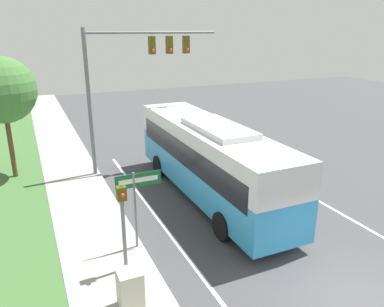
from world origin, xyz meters
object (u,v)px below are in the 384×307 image
at_px(utility_cabinet, 130,289).
at_px(street_sign, 137,194).
at_px(signal_gantry, 132,69).
at_px(pedestrian_signal, 123,215).
at_px(bus, 209,156).

bearing_deg(utility_cabinet, street_sign, 68.94).
bearing_deg(street_sign, utility_cabinet, -111.06).
height_order(signal_gantry, street_sign, signal_gantry).
height_order(signal_gantry, utility_cabinet, signal_gantry).
relative_size(signal_gantry, pedestrian_signal, 2.51).
relative_size(pedestrian_signal, street_sign, 1.02).
bearing_deg(utility_cabinet, pedestrian_signal, 79.73).
xyz_separation_m(pedestrian_signal, utility_cabinet, (-0.31, -1.70, -1.36)).
bearing_deg(bus, signal_gantry, 112.35).
distance_m(signal_gantry, utility_cabinet, 12.02).
bearing_deg(pedestrian_signal, street_sign, 55.39).
distance_m(signal_gantry, street_sign, 8.67).
bearing_deg(street_sign, bus, 34.50).
bearing_deg(signal_gantry, utility_cabinet, -107.21).
xyz_separation_m(signal_gantry, street_sign, (-2.17, -7.68, -3.37)).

